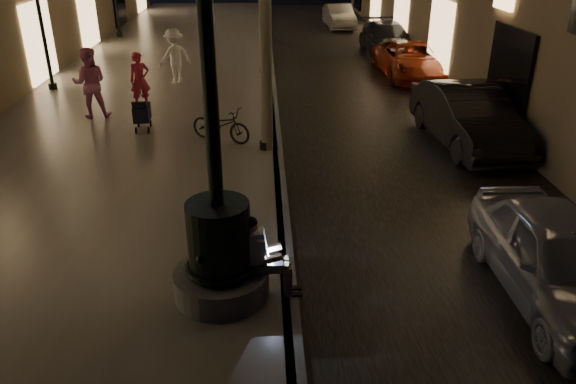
{
  "coord_description": "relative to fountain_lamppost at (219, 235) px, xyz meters",
  "views": [
    {
      "loc": [
        -0.34,
        -4.93,
        5.14
      ],
      "look_at": [
        0.03,
        3.0,
        1.38
      ],
      "focal_mm": 35.0,
      "sensor_mm": 36.0,
      "label": 1
    }
  ],
  "objects": [
    {
      "name": "ground",
      "position": [
        1.0,
        13.0,
        -1.21
      ],
      "size": [
        120.0,
        120.0,
        0.0
      ],
      "primitive_type": "plane",
      "color": "black",
      "rests_on": "ground"
    },
    {
      "name": "cobble_lane",
      "position": [
        4.0,
        13.0,
        -1.2
      ],
      "size": [
        6.0,
        45.0,
        0.02
      ],
      "primitive_type": "cube",
      "color": "black",
      "rests_on": "ground"
    },
    {
      "name": "promenade",
      "position": [
        -3.0,
        13.0,
        -1.11
      ],
      "size": [
        8.0,
        45.0,
        0.2
      ],
      "primitive_type": "cube",
      "color": "slate",
      "rests_on": "ground"
    },
    {
      "name": "curb_strip",
      "position": [
        1.0,
        13.0,
        -1.11
      ],
      "size": [
        0.25,
        45.0,
        0.2
      ],
      "primitive_type": "cube",
      "color": "#59595B",
      "rests_on": "ground"
    },
    {
      "name": "fountain_lamppost",
      "position": [
        0.0,
        0.0,
        0.0
      ],
      "size": [
        1.4,
        1.4,
        5.21
      ],
      "color": "#59595B",
      "rests_on": "promenade"
    },
    {
      "name": "seated_man_laptop",
      "position": [
        0.61,
        0.0,
        -0.33
      ],
      "size": [
        0.91,
        0.31,
        1.28
      ],
      "color": "gray",
      "rests_on": "promenade"
    },
    {
      "name": "lamp_curb_a",
      "position": [
        0.7,
        6.0,
        2.02
      ],
      "size": [
        0.36,
        0.36,
        4.81
      ],
      "color": "black",
      "rests_on": "promenade"
    },
    {
      "name": "stroller",
      "position": [
        -2.55,
        7.54,
        -0.52
      ],
      "size": [
        0.45,
        0.97,
        0.98
      ],
      "rotation": [
        0.0,
        0.0,
        0.07
      ],
      "color": "black",
      "rests_on": "promenade"
    },
    {
      "name": "car_front",
      "position": [
        5.0,
        -0.04,
        -0.53
      ],
      "size": [
        1.66,
        4.04,
        1.37
      ],
      "primitive_type": "imported",
      "rotation": [
        0.0,
        0.0,
        -0.01
      ],
      "color": "#B4B6BC",
      "rests_on": "ground"
    },
    {
      "name": "car_second",
      "position": [
        5.89,
        6.61,
        -0.45
      ],
      "size": [
        1.93,
        4.71,
        1.52
      ],
      "primitive_type": "imported",
      "rotation": [
        0.0,
        0.0,
        0.07
      ],
      "color": "black",
      "rests_on": "ground"
    },
    {
      "name": "car_third",
      "position": [
        6.2,
        13.82,
        -0.57
      ],
      "size": [
        2.22,
        4.64,
        1.28
      ],
      "primitive_type": "imported",
      "rotation": [
        0.0,
        0.0,
        0.02
      ],
      "color": "maroon",
      "rests_on": "ground"
    },
    {
      "name": "car_rear",
      "position": [
        6.2,
        18.06,
        -0.53
      ],
      "size": [
        1.98,
        4.7,
        1.35
      ],
      "primitive_type": "imported",
      "rotation": [
        0.0,
        0.0,
        0.02
      ],
      "color": "#2B2B2F",
      "rests_on": "ground"
    },
    {
      "name": "car_fifth",
      "position": [
        5.0,
        25.33,
        -0.58
      ],
      "size": [
        1.53,
        3.92,
        1.27
      ],
      "primitive_type": "imported",
      "rotation": [
        0.0,
        0.0,
        0.05
      ],
      "color": "gray",
      "rests_on": "ground"
    },
    {
      "name": "pedestrian_red",
      "position": [
        -2.98,
        9.74,
        -0.19
      ],
      "size": [
        0.71,
        0.6,
        1.65
      ],
      "primitive_type": "imported",
      "rotation": [
        0.0,
        0.0,
        0.4
      ],
      "color": "#AA2239",
      "rests_on": "promenade"
    },
    {
      "name": "pedestrian_pink",
      "position": [
        -4.19,
        8.85,
        -0.03
      ],
      "size": [
        1.05,
        0.88,
        1.96
      ],
      "primitive_type": "imported",
      "rotation": [
        0.0,
        0.0,
        3.29
      ],
      "color": "pink",
      "rests_on": "promenade"
    },
    {
      "name": "pedestrian_white",
      "position": [
        -2.32,
        12.56,
        -0.08
      ],
      "size": [
        1.38,
        1.26,
        1.86
      ],
      "primitive_type": "imported",
      "rotation": [
        0.0,
        0.0,
        3.75
      ],
      "color": "white",
      "rests_on": "promenade"
    },
    {
      "name": "bicycle",
      "position": [
        -0.41,
        6.63,
        -0.58
      ],
      "size": [
        1.73,
        1.3,
        0.87
      ],
      "primitive_type": "imported",
      "rotation": [
        0.0,
        0.0,
        1.07
      ],
      "color": "black",
      "rests_on": "promenade"
    }
  ]
}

